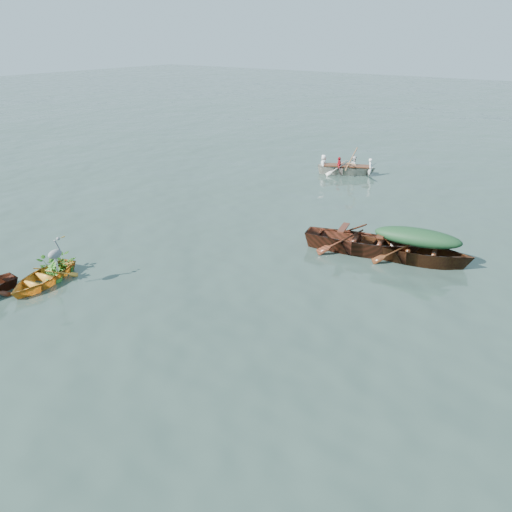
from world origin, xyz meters
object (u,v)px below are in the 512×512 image
at_px(yellow_dinghy, 43,284).
at_px(heron, 56,259).
at_px(open_wooden_boat, 360,252).
at_px(green_tarp_boat, 414,262).
at_px(rowed_boat, 346,174).

height_order(yellow_dinghy, heron, heron).
bearing_deg(open_wooden_boat, green_tarp_boat, -91.67).
xyz_separation_m(green_tarp_boat, heron, (-7.09, -7.09, 0.81)).
xyz_separation_m(yellow_dinghy, open_wooden_boat, (6.03, 6.97, 0.00)).
xyz_separation_m(yellow_dinghy, rowed_boat, (1.50, 15.03, 0.00)).
bearing_deg(green_tarp_boat, rowed_boat, 27.26).
height_order(green_tarp_boat, rowed_boat, green_tarp_boat).
distance_m(yellow_dinghy, rowed_boat, 15.10).
distance_m(yellow_dinghy, open_wooden_boat, 9.22).
bearing_deg(open_wooden_boat, rowed_boat, 16.70).
height_order(green_tarp_boat, heron, heron).
xyz_separation_m(yellow_dinghy, green_tarp_boat, (7.61, 7.28, 0.00)).
relative_size(rowed_boat, heron, 4.11).
bearing_deg(heron, rowed_boat, 70.82).
relative_size(yellow_dinghy, green_tarp_boat, 0.60).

